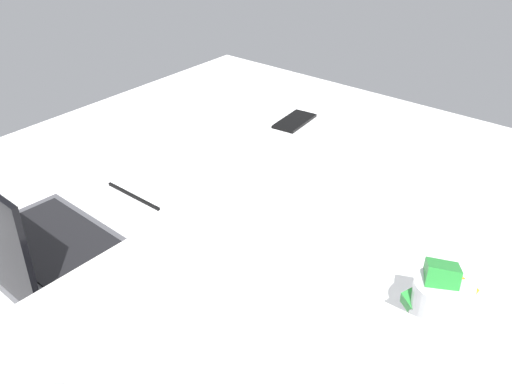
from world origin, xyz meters
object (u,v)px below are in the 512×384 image
object	(u,v)px
snack_cup	(439,308)
cell_phone	(295,121)
laptop	(32,244)
pillow	(227,367)

from	to	relation	value
snack_cup	cell_phone	size ratio (longest dim) A/B	1.01
cell_phone	laptop	bearing A→B (deg)	83.78
pillow	cell_phone	bearing A→B (deg)	-59.95
pillow	laptop	bearing A→B (deg)	-0.85
laptop	cell_phone	bearing A→B (deg)	-87.14
laptop	cell_phone	xyz separation A→B (cm)	(-0.19, -82.65, -4.01)
cell_phone	pillow	distance (cm)	96.51
laptop	pillow	world-z (taller)	laptop
cell_phone	pillow	xyz separation A→B (cm)	(-48.23, 83.37, 6.10)
snack_cup	pillow	bearing A→B (deg)	59.57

